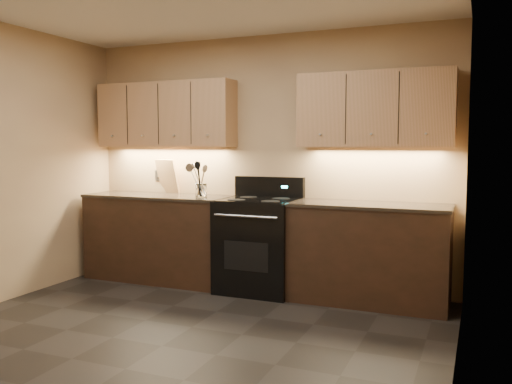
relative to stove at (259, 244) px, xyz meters
The scene contains 16 objects.
floor 1.75m from the stove, 92.72° to the right, with size 4.00×4.00×0.00m, color black.
wall_back 0.88m from the stove, 104.10° to the left, with size 4.00×0.04×2.60m, color tan.
wall_right 2.68m from the stove, 41.21° to the right, with size 0.04×4.00×2.60m, color tan.
counter_left 1.18m from the stove, behind, with size 1.62×0.62×0.93m.
counter_right 1.10m from the stove, ahead, with size 1.46×0.62×0.93m.
stove is the anchor object (origin of this frame).
upper_cab_left 1.78m from the stove, behind, with size 1.60×0.30×0.70m, color tan.
upper_cab_right 1.73m from the stove, ahead, with size 1.44×0.30×0.70m, color tan.
outlet_plate 1.55m from the stove, 167.24° to the left, with size 0.09×0.01×0.12m, color #B2B5BA.
utensil_crock 0.81m from the stove, behind, with size 0.15×0.15×0.14m.
cutting_board 1.41m from the stove, 167.88° to the left, with size 0.30×0.02×0.39m, color tan.
wooden_spoon 0.90m from the stove, behind, with size 0.06×0.06×0.32m, color tan, non-canonical shape.
black_spoon 0.90m from the stove, behind, with size 0.06×0.06×0.35m, color black, non-canonical shape.
black_turner 0.90m from the stove, behind, with size 0.08×0.08×0.37m, color black, non-canonical shape.
steel_spatula 0.88m from the stove, behind, with size 0.08×0.08×0.37m, color silver, non-canonical shape.
steel_skimmer 0.88m from the stove, behind, with size 0.09×0.09×0.36m, color silver, non-canonical shape.
Camera 1 is at (2.13, -3.29, 1.47)m, focal length 38.00 mm.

